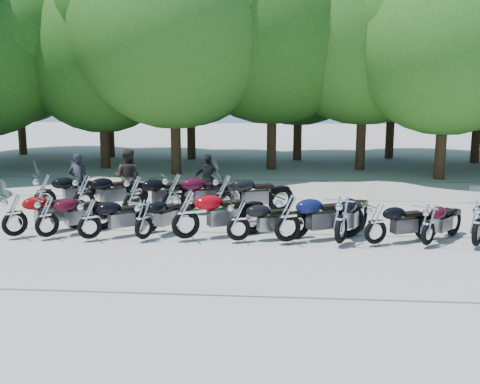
# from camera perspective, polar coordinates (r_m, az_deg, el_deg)

# --- Properties ---
(ground) EXTENTS (90.00, 90.00, 0.00)m
(ground) POSITION_cam_1_polar(r_m,az_deg,el_deg) (13.38, -0.51, -5.83)
(ground) COLOR gray
(ground) RESTS_ON ground
(tree_2) EXTENTS (7.31, 7.31, 8.97)m
(tree_2) POSITION_cam_1_polar(r_m,az_deg,el_deg) (26.99, -13.97, 13.63)
(tree_2) COLOR #3A2614
(tree_2) RESTS_ON ground
(tree_3) EXTENTS (8.70, 8.70, 10.67)m
(tree_3) POSITION_cam_1_polar(r_m,az_deg,el_deg) (24.60, -6.79, 16.53)
(tree_3) COLOR #3A2614
(tree_3) RESTS_ON ground
(tree_4) EXTENTS (9.13, 9.13, 11.20)m
(tree_4) POSITION_cam_1_polar(r_m,az_deg,el_deg) (26.02, 3.35, 16.96)
(tree_4) COLOR #3A2614
(tree_4) RESTS_ON ground
(tree_5) EXTENTS (9.04, 9.04, 11.10)m
(tree_5) POSITION_cam_1_polar(r_m,az_deg,el_deg) (26.35, 12.64, 16.51)
(tree_5) COLOR #3A2614
(tree_5) RESTS_ON ground
(tree_6) EXTENTS (8.00, 8.00, 9.82)m
(tree_6) POSITION_cam_1_polar(r_m,az_deg,el_deg) (24.53, 20.41, 14.77)
(tree_6) COLOR #3A2614
(tree_6) RESTS_ON ground
(tree_9) EXTENTS (7.59, 7.59, 9.32)m
(tree_9) POSITION_cam_1_polar(r_m,az_deg,el_deg) (33.76, -21.78, 12.91)
(tree_9) COLOR #3A2614
(tree_9) RESTS_ON ground
(tree_10) EXTENTS (7.78, 7.78, 9.55)m
(tree_10) POSITION_cam_1_polar(r_m,az_deg,el_deg) (31.25, -13.41, 13.85)
(tree_10) COLOR #3A2614
(tree_10) RESTS_ON ground
(tree_11) EXTENTS (7.56, 7.56, 9.28)m
(tree_11) POSITION_cam_1_polar(r_m,az_deg,el_deg) (29.65, -5.12, 13.96)
(tree_11) COLOR #3A2614
(tree_11) RESTS_ON ground
(tree_12) EXTENTS (7.88, 7.88, 9.67)m
(tree_12) POSITION_cam_1_polar(r_m,az_deg,el_deg) (29.31, 6.03, 14.44)
(tree_12) COLOR #3A2614
(tree_12) RESTS_ON ground
(tree_13) EXTENTS (8.31, 8.31, 10.20)m
(tree_13) POSITION_cam_1_polar(r_m,az_deg,el_deg) (30.83, 15.42, 14.52)
(tree_13) COLOR #3A2614
(tree_13) RESTS_ON ground
(motorcycle_0) EXTENTS (2.10, 2.12, 1.29)m
(motorcycle_0) POSITION_cam_1_polar(r_m,az_deg,el_deg) (15.24, -21.97, -2.06)
(motorcycle_0) COLOR #870407
(motorcycle_0) RESTS_ON ground
(motorcycle_1) EXTENTS (1.98, 2.04, 1.23)m
(motorcycle_1) POSITION_cam_1_polar(r_m,az_deg,el_deg) (14.89, -19.06, -2.27)
(motorcycle_1) COLOR #3D0814
(motorcycle_1) RESTS_ON ground
(motorcycle_2) EXTENTS (2.10, 1.76, 1.20)m
(motorcycle_2) POSITION_cam_1_polar(r_m,az_deg,el_deg) (14.39, -15.07, -2.55)
(motorcycle_2) COLOR black
(motorcycle_2) RESTS_ON ground
(motorcycle_3) EXTENTS (1.60, 2.12, 1.18)m
(motorcycle_3) POSITION_cam_1_polar(r_m,az_deg,el_deg) (14.11, -9.78, -2.65)
(motorcycle_3) COLOR black
(motorcycle_3) RESTS_ON ground
(motorcycle_4) EXTENTS (2.61, 1.89, 1.44)m
(motorcycle_4) POSITION_cam_1_polar(r_m,az_deg,el_deg) (13.93, -5.55, -2.16)
(motorcycle_4) COLOR #99050C
(motorcycle_4) RESTS_ON ground
(motorcycle_5) EXTENTS (2.21, 1.35, 1.20)m
(motorcycle_5) POSITION_cam_1_polar(r_m,az_deg,el_deg) (13.74, -0.15, -2.80)
(motorcycle_5) COLOR black
(motorcycle_5) RESTS_ON ground
(motorcycle_6) EXTENTS (2.54, 1.77, 1.39)m
(motorcycle_6) POSITION_cam_1_polar(r_m,az_deg,el_deg) (13.65, 4.87, -2.51)
(motorcycle_6) COLOR #0D123C
(motorcycle_6) RESTS_ON ground
(motorcycle_7) EXTENTS (1.63, 2.52, 1.37)m
(motorcycle_7) POSITION_cam_1_polar(r_m,az_deg,el_deg) (13.68, 10.25, -2.67)
(motorcycle_7) COLOR black
(motorcycle_7) RESTS_ON ground
(motorcycle_8) EXTENTS (2.17, 1.50, 1.19)m
(motorcycle_8) POSITION_cam_1_polar(r_m,az_deg,el_deg) (13.85, 13.65, -3.02)
(motorcycle_8) COLOR black
(motorcycle_8) RESTS_ON ground
(motorcycle_9) EXTENTS (1.80, 2.04, 1.18)m
(motorcycle_9) POSITION_cam_1_polar(r_m,az_deg,el_deg) (14.11, 18.61, -3.05)
(motorcycle_9) COLOR #390715
(motorcycle_9) RESTS_ON ground
(motorcycle_10) EXTENTS (1.83, 2.32, 1.30)m
(motorcycle_10) POSITION_cam_1_polar(r_m,az_deg,el_deg) (14.41, 23.05, -2.83)
(motorcycle_10) COLOR black
(motorcycle_10) RESTS_ON ground
(motorcycle_11) EXTENTS (2.36, 2.00, 1.35)m
(motorcycle_11) POSITION_cam_1_polar(r_m,az_deg,el_deg) (17.92, -19.26, 0.05)
(motorcycle_11) COLOR black
(motorcycle_11) RESTS_ON ground
(motorcycle_12) EXTENTS (2.28, 2.18, 1.37)m
(motorcycle_12) POSITION_cam_1_polar(r_m,az_deg,el_deg) (17.31, -15.61, -0.08)
(motorcycle_12) COLOR black
(motorcycle_12) RESTS_ON ground
(motorcycle_13) EXTENTS (2.42, 1.99, 1.38)m
(motorcycle_13) POSITION_cam_1_polar(r_m,az_deg,el_deg) (16.75, -10.65, -0.20)
(motorcycle_13) COLOR black
(motorcycle_13) RESTS_ON ground
(motorcycle_14) EXTENTS (2.65, 1.80, 1.45)m
(motorcycle_14) POSITION_cam_1_polar(r_m,az_deg,el_deg) (16.61, -6.76, -0.06)
(motorcycle_14) COLOR #390719
(motorcycle_14) RESTS_ON ground
(motorcycle_15) EXTENTS (2.60, 1.60, 1.41)m
(motorcycle_15) POSITION_cam_1_polar(r_m,az_deg,el_deg) (16.48, -1.69, -0.14)
(motorcycle_15) COLOR black
(motorcycle_15) RESTS_ON ground
(rider_0) EXTENTS (0.66, 0.45, 1.76)m
(rider_0) POSITION_cam_1_polar(r_m,az_deg,el_deg) (18.27, -16.06, 1.08)
(rider_0) COLOR black
(rider_0) RESTS_ON ground
(rider_1) EXTENTS (1.01, 0.85, 1.84)m
(rider_1) POSITION_cam_1_polar(r_m,az_deg,el_deg) (18.38, -11.30, 1.48)
(rider_1) COLOR #2B231D
(rider_1) RESTS_ON ground
(rider_2) EXTENTS (1.02, 0.54, 1.66)m
(rider_2) POSITION_cam_1_polar(r_m,az_deg,el_deg) (18.14, -3.20, 1.26)
(rider_2) COLOR black
(rider_2) RESTS_ON ground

